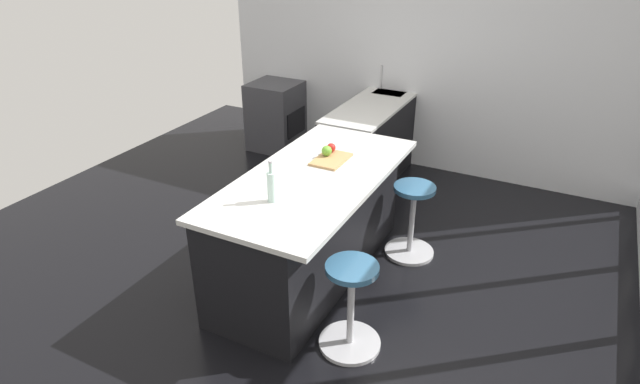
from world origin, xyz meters
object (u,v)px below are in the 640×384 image
stool_by_window (412,222)px  apple_green (327,151)px  apple_red (331,148)px  stool_middle (351,309)px  cutting_board (331,159)px  water_bottle (271,186)px  oven_range (276,116)px  kitchen_island (309,224)px

stool_by_window → apple_green: 1.01m
apple_green → apple_red: bearing=-178.7°
apple_green → stool_middle: bearing=34.6°
stool_middle → apple_green: apple_green is taller
cutting_board → water_bottle: (0.83, -0.06, 0.11)m
stool_middle → water_bottle: 1.01m
cutting_board → water_bottle: 0.84m
stool_by_window → apple_red: apple_red is taller
water_bottle → stool_by_window: bearing=149.7°
oven_range → cutting_board: (1.96, 1.75, 0.50)m
oven_range → apple_red: 2.56m
water_bottle → stool_middle: bearing=78.8°
cutting_board → apple_red: bearing=-154.0°
cutting_board → oven_range: bearing=-138.2°
kitchen_island → water_bottle: 0.78m
stool_by_window → water_bottle: size_ratio=2.16×
stool_middle → apple_red: (-1.08, -0.69, 0.66)m
stool_middle → cutting_board: (-0.96, -0.63, 0.62)m
stool_middle → cutting_board: bearing=-146.9°
stool_middle → water_bottle: water_bottle is taller
stool_by_window → stool_middle: bearing=0.0°
oven_range → stool_by_window: (1.62, 2.38, -0.11)m
kitchen_island → stool_by_window: bearing=134.3°
oven_range → water_bottle: (2.79, 1.70, 0.62)m
apple_red → water_bottle: bearing=0.1°
oven_range → stool_middle: 3.77m
stool_by_window → cutting_board: 0.94m
oven_range → water_bottle: bearing=31.3°
kitchen_island → apple_green: bearing=-177.4°
oven_range → water_bottle: 3.32m
kitchen_island → stool_middle: kitchen_island is taller
oven_range → apple_red: (1.84, 1.69, 0.55)m
kitchen_island → cutting_board: size_ratio=5.75×
cutting_board → apple_green: 0.09m
stool_by_window → stool_middle: (1.31, 0.00, 0.00)m
stool_middle → apple_red: apple_red is taller
oven_range → cutting_board: size_ratio=2.40×
oven_range → stool_middle: oven_range is taller
cutting_board → apple_green: bearing=-119.2°
oven_range → apple_red: size_ratio=11.43×
oven_range → stool_middle: bearing=39.2°
cutting_board → apple_red: size_ratio=4.77×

